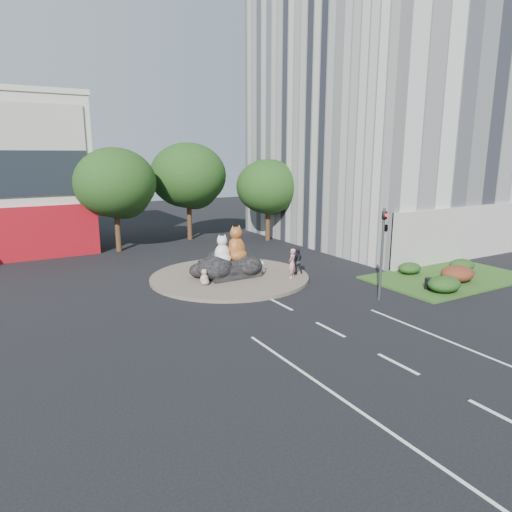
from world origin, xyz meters
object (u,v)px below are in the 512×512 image
Objects in this scene: kitten_calico at (204,277)px; litter_bin at (429,284)px; pedestrian_dark at (297,261)px; pedestrian_pink at (292,263)px; cat_tabby at (236,243)px; kitten_white at (262,267)px; cat_white at (222,249)px.

kitten_calico is 13.02m from litter_bin.
kitten_calico is 0.60× the size of pedestrian_dark.
pedestrian_pink is 2.86× the size of litter_bin.
kitten_calico is at bearing 19.50° from pedestrian_dark.
cat_tabby is 1.25× the size of pedestrian_pink.
kitten_calico is at bearing 168.53° from kitten_white.
pedestrian_dark is 2.56× the size of litter_bin.
pedestrian_dark is 8.04m from litter_bin.
kitten_white is (2.73, -0.20, -1.43)m from cat_white.
litter_bin is at bearing -32.25° from kitten_calico.
kitten_white is at bearing 9.69° from kitten_calico.
cat_white is 0.80× the size of cat_tabby.
cat_white is 1.11m from cat_tabby.
cat_tabby is 11.73m from litter_bin.
cat_tabby is at bearing 22.35° from cat_white.
cat_tabby reaches higher than litter_bin.
cat_white reaches higher than kitten_white.
kitten_white is 1.22× the size of litter_bin.
kitten_white is at bearing -15.65° from cat_tabby.
litter_bin is (9.31, -7.96, -1.58)m from cat_white.
kitten_calico is at bearing -51.66° from pedestrian_pink.
pedestrian_dark is at bearing -4.62° from kitten_calico.
cat_tabby is (1.07, 0.19, 0.23)m from cat_white.
cat_white is 0.99× the size of pedestrian_pink.
kitten_white is at bearing 8.23° from cat_white.
kitten_calico is 5.50m from pedestrian_pink.
pedestrian_pink is 8.05m from litter_bin.
kitten_white is 2.31m from pedestrian_pink.
kitten_white is (1.66, -0.38, -1.66)m from cat_tabby.
cat_tabby reaches higher than cat_white.
cat_tabby is at bearing -80.20° from pedestrian_pink.
cat_white reaches higher than pedestrian_pink.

